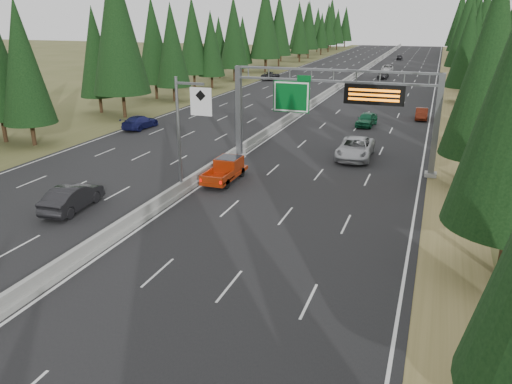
# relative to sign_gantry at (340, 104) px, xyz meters

# --- Properties ---
(road) EXTENTS (32.00, 260.00, 0.08)m
(road) POSITION_rel_sign_gantry_xyz_m (-8.92, 45.12, -5.23)
(road) COLOR black
(road) RESTS_ON ground
(shoulder_right) EXTENTS (3.60, 260.00, 0.06)m
(shoulder_right) POSITION_rel_sign_gantry_xyz_m (8.88, 45.12, -5.24)
(shoulder_right) COLOR olive
(shoulder_right) RESTS_ON ground
(shoulder_left) EXTENTS (3.60, 260.00, 0.06)m
(shoulder_left) POSITION_rel_sign_gantry_xyz_m (-26.72, 45.12, -5.24)
(shoulder_left) COLOR #474C23
(shoulder_left) RESTS_ON ground
(median_barrier) EXTENTS (0.70, 260.00, 0.85)m
(median_barrier) POSITION_rel_sign_gantry_xyz_m (-8.92, 45.12, -4.85)
(median_barrier) COLOR gray
(median_barrier) RESTS_ON road
(sign_gantry) EXTENTS (16.75, 0.98, 7.80)m
(sign_gantry) POSITION_rel_sign_gantry_xyz_m (0.00, 0.00, 0.00)
(sign_gantry) COLOR slate
(sign_gantry) RESTS_ON road
(hov_sign_pole) EXTENTS (2.80, 0.50, 8.00)m
(hov_sign_pole) POSITION_rel_sign_gantry_xyz_m (-8.33, -9.92, -0.54)
(hov_sign_pole) COLOR slate
(hov_sign_pole) RESTS_ON road
(tree_row_right) EXTENTS (11.53, 245.38, 18.68)m
(tree_row_right) POSITION_rel_sign_gantry_xyz_m (13.28, 40.24, 4.16)
(tree_row_right) COLOR black
(tree_row_right) RESTS_ON ground
(tree_row_left) EXTENTS (11.64, 246.27, 18.62)m
(tree_row_left) POSITION_rel_sign_gantry_xyz_m (-30.73, 35.94, 3.90)
(tree_row_left) COLOR black
(tree_row_left) RESTS_ON ground
(silver_minivan) EXTENTS (2.98, 6.23, 1.71)m
(silver_minivan) POSITION_rel_sign_gantry_xyz_m (0.93, 3.43, -4.33)
(silver_minivan) COLOR #B9BABE
(silver_minivan) RESTS_ON road
(red_pickup) EXTENTS (1.81, 5.06, 1.65)m
(red_pickup) POSITION_rel_sign_gantry_xyz_m (-7.14, -5.98, -4.28)
(red_pickup) COLOR black
(red_pickup) RESTS_ON road
(car_ahead_green) EXTENTS (2.19, 4.57, 1.50)m
(car_ahead_green) POSITION_rel_sign_gantry_xyz_m (-0.03, 17.06, -4.44)
(car_ahead_green) COLOR #135635
(car_ahead_green) RESTS_ON road
(car_ahead_dkred) EXTENTS (1.47, 3.98, 1.30)m
(car_ahead_dkred) POSITION_rel_sign_gantry_xyz_m (5.58, 23.11, -4.54)
(car_ahead_dkred) COLOR #5F1C0D
(car_ahead_dkred) RESTS_ON road
(car_ahead_dkgrey) EXTENTS (1.89, 4.64, 1.35)m
(car_ahead_dkgrey) POSITION_rel_sign_gantry_xyz_m (-3.24, 62.22, -4.52)
(car_ahead_dkgrey) COLOR black
(car_ahead_dkgrey) RESTS_ON road
(car_ahead_white) EXTENTS (2.92, 5.64, 1.52)m
(car_ahead_white) POSITION_rel_sign_gantry_xyz_m (-3.67, 74.38, -4.43)
(car_ahead_white) COLOR beige
(car_ahead_white) RESTS_ON road
(car_ahead_far) EXTENTS (1.99, 4.13, 1.36)m
(car_ahead_far) POSITION_rel_sign_gantry_xyz_m (-3.83, 107.67, -4.51)
(car_ahead_far) COLOR black
(car_ahead_far) RESTS_ON road
(car_onc_near) EXTENTS (2.20, 5.08, 1.63)m
(car_onc_near) POSITION_rel_sign_gantry_xyz_m (-14.00, -14.93, -4.38)
(car_onc_near) COLOR black
(car_onc_near) RESTS_ON road
(car_onc_blue) EXTENTS (2.24, 5.02, 1.43)m
(car_onc_blue) POSITION_rel_sign_gantry_xyz_m (-23.06, 7.31, -4.47)
(car_onc_blue) COLOR #171950
(car_onc_blue) RESTS_ON road
(car_onc_white) EXTENTS (2.04, 4.78, 1.61)m
(car_onc_white) POSITION_rel_sign_gantry_xyz_m (-10.42, 24.73, -4.38)
(car_onc_white) COLOR #B3B3B3
(car_onc_white) RESTS_ON road
(car_onc_far) EXTENTS (2.50, 5.28, 1.46)m
(car_onc_far) POSITION_rel_sign_gantry_xyz_m (-23.42, 53.67, -4.46)
(car_onc_far) COLOR black
(car_onc_far) RESTS_ON road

